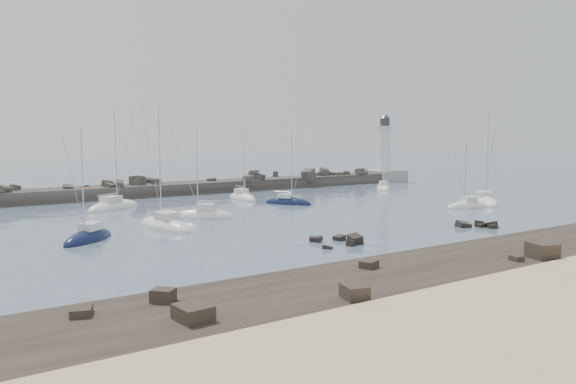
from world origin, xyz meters
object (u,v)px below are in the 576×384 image
object	(u,v)px
lighthouse	(384,166)
sailboat_3	(165,227)
sailboat_2	(88,239)
sailboat_7	(288,203)
sailboat_4	(113,208)
sailboat_5	(203,217)
sailboat_8	(468,207)
sailboat_9	(484,202)
sailboat_6	(242,198)
sailboat_10	(383,188)

from	to	relation	value
lighthouse	sailboat_3	bearing A→B (deg)	-152.86
sailboat_2	sailboat_7	world-z (taller)	sailboat_7
sailboat_4	sailboat_5	distance (m)	15.33
sailboat_7	sailboat_8	xyz separation A→B (m)	(17.41, -16.61, 0.01)
sailboat_9	sailboat_5	bearing A→B (deg)	166.37
sailboat_3	lighthouse	bearing A→B (deg)	27.14
sailboat_6	sailboat_10	world-z (taller)	sailboat_6
sailboat_5	sailboat_8	distance (m)	34.76
sailboat_5	sailboat_2	bearing A→B (deg)	-154.83
lighthouse	sailboat_2	xyz separation A→B (m)	(-68.60, -33.62, -2.94)
sailboat_4	sailboat_10	size ratio (longest dim) A/B	1.32
sailboat_5	sailboat_6	bearing A→B (deg)	47.13
sailboat_3	sailboat_8	size ratio (longest dim) A/B	1.37
sailboat_7	sailboat_8	world-z (taller)	sailboat_7
sailboat_2	sailboat_4	distance (m)	22.64
lighthouse	sailboat_10	world-z (taller)	lighthouse
sailboat_4	sailboat_6	size ratio (longest dim) A/B	1.19
sailboat_4	sailboat_9	size ratio (longest dim) A/B	1.02
lighthouse	sailboat_5	size ratio (longest dim) A/B	1.27
sailboat_4	sailboat_10	xyz separation A→B (m)	(47.38, -0.42, -0.01)
sailboat_6	sailboat_8	xyz separation A→B (m)	(19.76, -25.29, -0.00)
sailboat_2	sailboat_6	world-z (taller)	sailboat_6
sailboat_2	sailboat_4	size ratio (longest dim) A/B	0.78
sailboat_3	sailboat_8	bearing A→B (deg)	-10.09
sailboat_2	sailboat_3	world-z (taller)	sailboat_3
lighthouse	sailboat_5	bearing A→B (deg)	-153.64
sailboat_10	sailboat_3	bearing A→B (deg)	-159.51
sailboat_5	sailboat_7	distance (m)	16.49
sailboat_8	sailboat_10	xyz separation A→B (m)	(8.34, 24.74, -0.01)
sailboat_3	sailboat_5	size ratio (longest dim) A/B	1.21
lighthouse	sailboat_10	bearing A→B (deg)	-134.04
sailboat_9	sailboat_2	bearing A→B (deg)	177.32
sailboat_6	sailboat_9	bearing A→B (deg)	-42.73
sailboat_3	sailboat_9	size ratio (longest dim) A/B	1.01
lighthouse	sailboat_8	distance (m)	43.36
sailboat_2	sailboat_7	xyz separation A→B (m)	(30.20, 12.40, -0.02)
sailboat_3	sailboat_7	size ratio (longest dim) A/B	1.25
sailboat_2	sailboat_8	distance (m)	47.80
sailboat_4	sailboat_9	xyz separation A→B (m)	(44.82, -23.45, -0.00)
sailboat_10	sailboat_9	bearing A→B (deg)	-96.36
sailboat_7	sailboat_2	bearing A→B (deg)	-157.67
sailboat_7	sailboat_9	size ratio (longest dim) A/B	0.80
sailboat_2	sailboat_10	bearing A→B (deg)	20.16
sailboat_7	lighthouse	bearing A→B (deg)	28.93
sailboat_6	sailboat_10	distance (m)	28.11
sailboat_5	sailboat_9	distance (m)	39.83
lighthouse	sailboat_3	xyz separation A→B (m)	(-60.19, -30.85, -2.95)
sailboat_3	sailboat_6	distance (m)	26.71
sailboat_3	sailboat_10	xyz separation A→B (m)	(47.54, 17.77, -0.01)
lighthouse	sailboat_5	distance (m)	60.27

